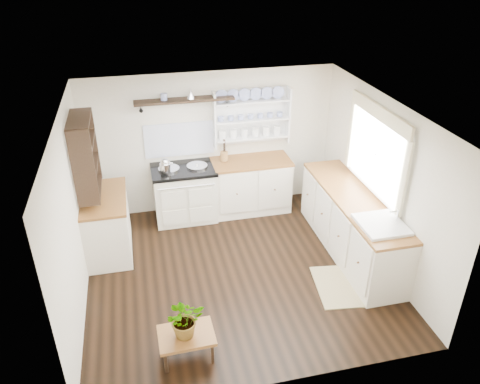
% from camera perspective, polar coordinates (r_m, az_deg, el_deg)
% --- Properties ---
extents(floor, '(4.00, 3.80, 0.01)m').
position_cam_1_polar(floor, '(6.56, -0.37, -9.58)').
color(floor, black).
rests_on(floor, ground).
extents(wall_back, '(4.00, 0.02, 2.30)m').
position_cam_1_polar(wall_back, '(7.60, -3.58, 6.08)').
color(wall_back, beige).
rests_on(wall_back, ground).
extents(wall_right, '(0.02, 3.80, 2.30)m').
position_cam_1_polar(wall_right, '(6.60, 16.80, 1.16)').
color(wall_right, beige).
rests_on(wall_right, ground).
extents(wall_left, '(0.02, 3.80, 2.30)m').
position_cam_1_polar(wall_left, '(5.88, -19.81, -2.94)').
color(wall_left, beige).
rests_on(wall_left, ground).
extents(ceiling, '(4.00, 3.80, 0.01)m').
position_cam_1_polar(ceiling, '(5.45, -0.44, 9.78)').
color(ceiling, white).
rests_on(ceiling, wall_back).
extents(window, '(0.08, 1.55, 1.22)m').
position_cam_1_polar(window, '(6.52, 16.30, 4.94)').
color(window, white).
rests_on(window, wall_right).
extents(aga_cooker, '(1.00, 0.69, 0.92)m').
position_cam_1_polar(aga_cooker, '(7.55, -6.76, -0.11)').
color(aga_cooker, silver).
rests_on(aga_cooker, floor).
extents(back_cabinets, '(1.27, 0.63, 0.90)m').
position_cam_1_polar(back_cabinets, '(7.74, 1.34, 0.92)').
color(back_cabinets, '#F0E7CF').
rests_on(back_cabinets, floor).
extents(right_cabinets, '(0.62, 2.43, 0.90)m').
position_cam_1_polar(right_cabinets, '(6.88, 13.41, -3.81)').
color(right_cabinets, '#F0E7CF').
rests_on(right_cabinets, floor).
extents(belfast_sink, '(0.55, 0.60, 0.45)m').
position_cam_1_polar(belfast_sink, '(6.15, 16.71, -4.75)').
color(belfast_sink, white).
rests_on(belfast_sink, right_cabinets).
extents(left_cabinets, '(0.62, 1.13, 0.90)m').
position_cam_1_polar(left_cabinets, '(6.96, -15.88, -3.73)').
color(left_cabinets, '#F0E7CF').
rests_on(left_cabinets, floor).
extents(plate_rack, '(1.20, 0.22, 0.90)m').
position_cam_1_polar(plate_rack, '(7.55, 1.30, 9.26)').
color(plate_rack, white).
rests_on(plate_rack, wall_back).
extents(high_shelf, '(1.50, 0.29, 0.16)m').
position_cam_1_polar(high_shelf, '(7.18, -6.80, 11.00)').
color(high_shelf, black).
rests_on(high_shelf, wall_back).
extents(left_shelving, '(0.28, 0.80, 1.05)m').
position_cam_1_polar(left_shelving, '(6.48, -18.38, 4.32)').
color(left_shelving, black).
rests_on(left_shelving, wall_left).
extents(kettle, '(0.17, 0.17, 0.20)m').
position_cam_1_polar(kettle, '(7.16, -9.12, 3.24)').
color(kettle, silver).
rests_on(kettle, aga_cooker).
extents(utensil_crock, '(0.13, 0.13, 0.15)m').
position_cam_1_polar(utensil_crock, '(7.50, -1.96, 4.39)').
color(utensil_crock, olive).
rests_on(utensil_crock, back_cabinets).
extents(center_table, '(0.61, 0.44, 0.32)m').
position_cam_1_polar(center_table, '(5.30, -6.54, -17.16)').
color(center_table, brown).
rests_on(center_table, floor).
extents(potted_plant, '(0.45, 0.40, 0.45)m').
position_cam_1_polar(potted_plant, '(5.11, -6.71, -15.07)').
color(potted_plant, '#3F7233').
rests_on(potted_plant, center_table).
extents(floor_rug, '(0.66, 0.91, 0.02)m').
position_cam_1_polar(floor_rug, '(6.43, 11.76, -11.18)').
color(floor_rug, olive).
rests_on(floor_rug, floor).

